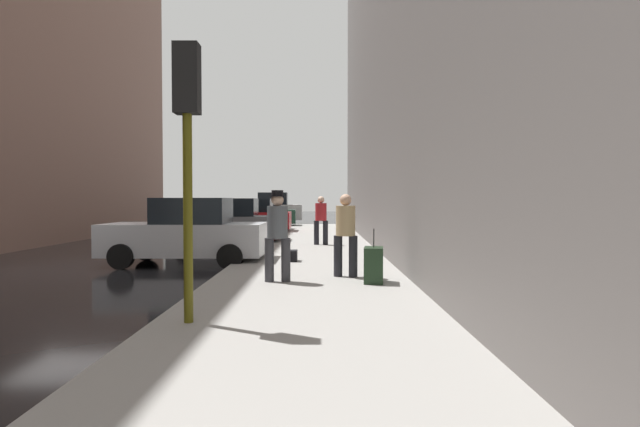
# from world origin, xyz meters

# --- Properties ---
(ground_plane) EXTENTS (120.00, 120.00, 0.00)m
(ground_plane) POSITION_xyz_m (0.00, 0.00, 0.00)
(ground_plane) COLOR black
(sidewalk) EXTENTS (4.00, 40.00, 0.15)m
(sidewalk) POSITION_xyz_m (6.00, 0.00, 0.07)
(sidewalk) COLOR gray
(sidewalk) RESTS_ON ground_plane
(parked_silver_sedan) EXTENTS (4.21, 2.08, 1.79)m
(parked_silver_sedan) POSITION_xyz_m (2.65, 0.90, 0.85)
(parked_silver_sedan) COLOR #B7BABF
(parked_silver_sedan) RESTS_ON ground_plane
(parked_gray_coupe) EXTENTS (4.21, 2.09, 1.79)m
(parked_gray_coupe) POSITION_xyz_m (2.65, 6.78, 0.85)
(parked_gray_coupe) COLOR slate
(parked_gray_coupe) RESTS_ON ground_plane
(parked_red_hatchback) EXTENTS (4.21, 2.08, 1.79)m
(parked_red_hatchback) POSITION_xyz_m (2.65, 12.93, 0.85)
(parked_red_hatchback) COLOR #B2191E
(parked_red_hatchback) RESTS_ON ground_plane
(parked_dark_green_sedan) EXTENTS (4.27, 2.19, 1.79)m
(parked_dark_green_sedan) POSITION_xyz_m (2.65, 18.36, 0.85)
(parked_dark_green_sedan) COLOR #193828
(parked_dark_green_sedan) RESTS_ON ground_plane
(parked_white_van) EXTENTS (4.62, 2.10, 2.25)m
(parked_white_van) POSITION_xyz_m (2.65, 23.84, 1.03)
(parked_white_van) COLOR silver
(parked_white_van) RESTS_ON ground_plane
(fire_hydrant) EXTENTS (0.42, 0.22, 0.70)m
(fire_hydrant) POSITION_xyz_m (4.45, 4.45, 0.50)
(fire_hydrant) COLOR red
(fire_hydrant) RESTS_ON sidewalk
(traffic_light) EXTENTS (0.32, 0.32, 3.60)m
(traffic_light) POSITION_xyz_m (4.50, -5.98, 2.76)
(traffic_light) COLOR #514C0F
(traffic_light) RESTS_ON sidewalk
(pedestrian_in_tan_coat) EXTENTS (0.53, 0.49, 1.71)m
(pedestrian_in_tan_coat) POSITION_xyz_m (6.74, -2.16, 1.10)
(pedestrian_in_tan_coat) COLOR black
(pedestrian_in_tan_coat) RESTS_ON sidewalk
(pedestrian_in_red_jacket) EXTENTS (0.52, 0.45, 1.71)m
(pedestrian_in_red_jacket) POSITION_xyz_m (6.24, 5.14, 1.10)
(pedestrian_in_red_jacket) COLOR black
(pedestrian_in_red_jacket) RESTS_ON sidewalk
(pedestrian_with_beanie) EXTENTS (0.51, 0.41, 1.78)m
(pedestrian_with_beanie) POSITION_xyz_m (5.39, -2.77, 1.14)
(pedestrian_with_beanie) COLOR #333338
(pedestrian_with_beanie) RESTS_ON sidewalk
(rolling_suitcase) EXTENTS (0.43, 0.60, 1.04)m
(rolling_suitcase) POSITION_xyz_m (7.24, -2.89, 0.49)
(rolling_suitcase) COLOR black
(rolling_suitcase) RESTS_ON sidewalk
(duffel_bag) EXTENTS (0.32, 0.44, 0.28)m
(duffel_bag) POSITION_xyz_m (5.46, 0.45, 0.29)
(duffel_bag) COLOR black
(duffel_bag) RESTS_ON sidewalk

